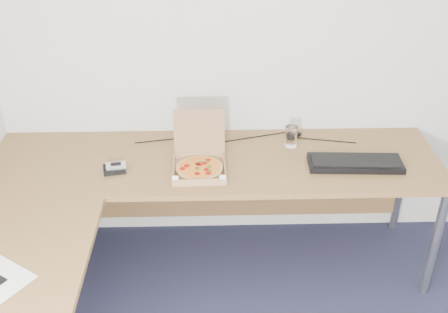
{
  "coord_description": "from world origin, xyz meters",
  "views": [
    {
      "loc": [
        -0.52,
        -1.18,
        2.27
      ],
      "look_at": [
        -0.45,
        1.28,
        0.82
      ],
      "focal_mm": 43.52,
      "sensor_mm": 36.0,
      "label": 1
    }
  ],
  "objects_px": {
    "keyboard": "(355,163)",
    "wallet": "(115,169)",
    "pizza_box": "(199,165)",
    "drinking_glass": "(291,136)",
    "desk": "(149,211)"
  },
  "relations": [
    {
      "from": "keyboard",
      "to": "wallet",
      "type": "bearing_deg",
      "value": -176.45
    },
    {
      "from": "pizza_box",
      "to": "keyboard",
      "type": "distance_m",
      "value": 0.84
    },
    {
      "from": "keyboard",
      "to": "wallet",
      "type": "xyz_separation_m",
      "value": [
        -1.3,
        -0.02,
        -0.01
      ]
    },
    {
      "from": "drinking_glass",
      "to": "pizza_box",
      "type": "bearing_deg",
      "value": -154.39
    },
    {
      "from": "keyboard",
      "to": "desk",
      "type": "bearing_deg",
      "value": -159.74
    },
    {
      "from": "desk",
      "to": "drinking_glass",
      "type": "distance_m",
      "value": 0.96
    },
    {
      "from": "desk",
      "to": "pizza_box",
      "type": "height_order",
      "value": "pizza_box"
    },
    {
      "from": "pizza_box",
      "to": "keyboard",
      "type": "xyz_separation_m",
      "value": [
        0.84,
        0.02,
        -0.02
      ]
    },
    {
      "from": "wallet",
      "to": "desk",
      "type": "bearing_deg",
      "value": -68.25
    },
    {
      "from": "desk",
      "to": "drinking_glass",
      "type": "height_order",
      "value": "drinking_glass"
    },
    {
      "from": "wallet",
      "to": "keyboard",
      "type": "bearing_deg",
      "value": -10.62
    },
    {
      "from": "drinking_glass",
      "to": "keyboard",
      "type": "xyz_separation_m",
      "value": [
        0.32,
        -0.23,
        -0.05
      ]
    },
    {
      "from": "desk",
      "to": "wallet",
      "type": "relative_size",
      "value": 21.5
    },
    {
      "from": "pizza_box",
      "to": "wallet",
      "type": "height_order",
      "value": "pizza_box"
    },
    {
      "from": "keyboard",
      "to": "wallet",
      "type": "relative_size",
      "value": 4.34
    }
  ]
}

